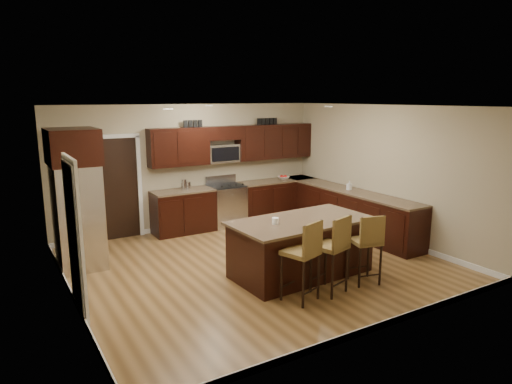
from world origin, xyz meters
TOP-DOWN VIEW (x-y plane):
  - floor at (0.00, 0.00)m, footprint 6.00×6.00m
  - ceiling at (0.00, 0.00)m, footprint 6.00×6.00m
  - wall_back at (0.00, 2.75)m, footprint 6.00×0.00m
  - wall_left at (-3.00, 0.00)m, footprint 0.00×5.50m
  - wall_right at (3.00, 0.00)m, footprint 0.00×5.50m
  - base_cabinets at (1.90, 1.45)m, footprint 4.02×3.96m
  - upper_cabinets at (1.04, 2.58)m, footprint 4.00×0.33m
  - range at (0.68, 2.45)m, footprint 0.76×0.64m
  - microwave at (0.68, 2.60)m, footprint 0.76×0.31m
  - doorway at (-1.65, 2.73)m, footprint 0.85×0.03m
  - pantry_door at (-2.98, -0.30)m, footprint 0.03×0.80m
  - letter_decor at (0.90, 2.58)m, footprint 2.20×0.03m
  - island at (0.38, -0.75)m, footprint 2.33×1.29m
  - stool_left at (-0.18, -1.60)m, footprint 0.55×0.55m
  - stool_mid at (0.35, -1.60)m, footprint 0.54×0.54m
  - stool_right at (1.02, -1.60)m, footprint 0.50×0.50m
  - refrigerator at (-2.62, 1.47)m, footprint 0.79×0.94m
  - floor_mat at (1.14, 1.62)m, footprint 1.13×0.87m
  - fruit_bowl at (2.23, 2.45)m, footprint 0.34×0.34m
  - soap_bottle at (2.70, 0.68)m, footprint 0.09×0.09m
  - canister_tall at (-0.32, 2.45)m, footprint 0.12×0.12m
  - canister_short at (-0.22, 2.45)m, footprint 0.11×0.11m
  - island_jar at (-0.12, -0.75)m, footprint 0.10×0.10m

SIDE VIEW (x-z plane):
  - floor at x=0.00m, z-range 0.00..0.00m
  - floor_mat at x=1.14m, z-range 0.00..0.01m
  - island at x=0.38m, z-range -0.03..0.89m
  - base_cabinets at x=1.90m, z-range 0.00..0.92m
  - range at x=0.68m, z-range -0.08..1.03m
  - stool_right at x=1.02m, z-range 0.14..1.24m
  - stool_mid at x=0.35m, z-range 0.15..1.32m
  - stool_left at x=-0.18m, z-range 0.15..1.32m
  - fruit_bowl at x=2.23m, z-range 0.92..0.99m
  - island_jar at x=-0.12m, z-range 0.92..1.02m
  - canister_short at x=-0.22m, z-range 0.92..1.08m
  - soap_bottle at x=2.70m, z-range 0.92..1.11m
  - pantry_door at x=-2.98m, z-range 0.00..2.04m
  - doorway at x=-1.65m, z-range 0.00..2.06m
  - canister_tall at x=-0.32m, z-range 0.92..1.15m
  - refrigerator at x=-2.62m, z-range 0.03..2.38m
  - wall_back at x=0.00m, z-range -1.65..4.35m
  - wall_left at x=-3.00m, z-range -1.40..4.10m
  - wall_right at x=3.00m, z-range -1.40..4.10m
  - microwave at x=0.68m, z-range 1.42..1.82m
  - upper_cabinets at x=1.04m, z-range 1.44..2.24m
  - letter_decor at x=0.90m, z-range 2.22..2.37m
  - ceiling at x=0.00m, z-range 2.70..2.70m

